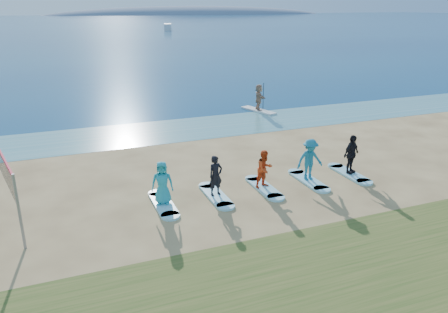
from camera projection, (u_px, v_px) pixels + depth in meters
name	position (u px, v px, depth m)	size (l,w,h in m)	color
ground	(239.00, 199.00, 17.10)	(600.00, 600.00, 0.00)	tan
shallow_water	(170.00, 131.00, 26.30)	(600.00, 600.00, 0.00)	teal
ocean	(63.00, 25.00, 157.44)	(600.00, 600.00, 0.00)	navy
island_ridge	(194.00, 14.00, 313.28)	(220.00, 56.00, 18.00)	slate
paddleboard	(258.00, 110.00, 31.02)	(0.70, 3.00, 0.12)	silver
paddleboarder	(259.00, 97.00, 30.70)	(1.67, 0.53, 1.80)	tan
boat_offshore_b	(168.00, 30.00, 125.41)	(2.04, 5.45, 1.82)	silver
surfboard_0	(163.00, 204.00, 16.56)	(0.70, 2.20, 0.09)	#99DFEE
student_0	(162.00, 183.00, 16.27)	(0.81, 0.53, 1.67)	teal
surfboard_1	(216.00, 196.00, 17.30)	(0.70, 2.20, 0.09)	#99DFEE
student_1	(216.00, 176.00, 17.02)	(0.59, 0.39, 1.61)	black
surfboard_2	(264.00, 188.00, 18.05)	(0.70, 2.20, 0.09)	#99DFEE
student_2	(265.00, 169.00, 17.77)	(0.77, 0.60, 1.58)	red
surfboard_3	(308.00, 180.00, 18.79)	(0.70, 2.20, 0.09)	#99DFEE
student_3	(310.00, 160.00, 18.47)	(1.17, 0.67, 1.81)	teal
surfboard_4	(349.00, 174.00, 19.53)	(0.70, 2.20, 0.09)	#99DFEE
student_4	(351.00, 154.00, 19.22)	(1.03, 0.43, 1.75)	black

